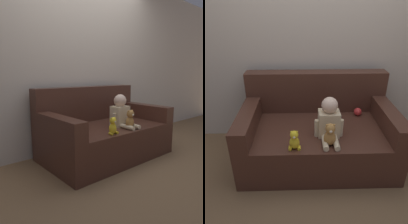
# 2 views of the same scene
# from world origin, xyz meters

# --- Properties ---
(ground_plane) EXTENTS (12.00, 12.00, 0.00)m
(ground_plane) POSITION_xyz_m (0.00, 0.00, 0.00)
(ground_plane) COLOR brown
(wall_back) EXTENTS (8.00, 0.05, 2.60)m
(wall_back) POSITION_xyz_m (0.00, 0.57, 1.30)
(wall_back) COLOR beige
(wall_back) RESTS_ON ground_plane
(couch) EXTENTS (1.61, 0.97, 0.90)m
(couch) POSITION_xyz_m (0.00, 0.06, 0.31)
(couch) COLOR #47281E
(couch) RESTS_ON ground_plane
(person_baby) EXTENTS (0.28, 0.36, 0.40)m
(person_baby) POSITION_xyz_m (0.09, -0.18, 0.59)
(person_baby) COLOR beige
(person_baby) RESTS_ON couch
(teddy_bear_brown) EXTENTS (0.11, 0.10, 0.23)m
(teddy_bear_brown) POSITION_xyz_m (0.08, -0.35, 0.54)
(teddy_bear_brown) COLOR #AD7A3D
(teddy_bear_brown) RESTS_ON couch
(plush_toy_side) EXTENTS (0.11, 0.09, 0.19)m
(plush_toy_side) POSITION_xyz_m (-0.24, -0.39, 0.51)
(plush_toy_side) COLOR yellow
(plush_toy_side) RESTS_ON couch
(toy_ball) EXTENTS (0.09, 0.09, 0.09)m
(toy_ball) POSITION_xyz_m (0.48, 0.23, 0.47)
(toy_ball) COLOR red
(toy_ball) RESTS_ON couch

